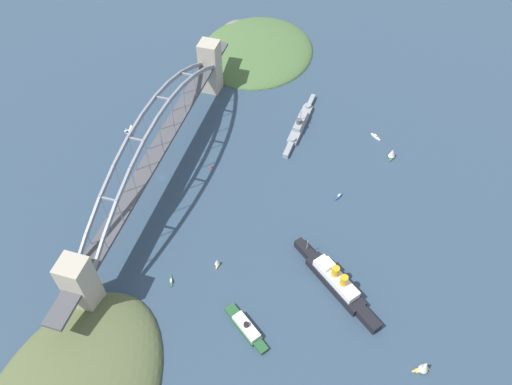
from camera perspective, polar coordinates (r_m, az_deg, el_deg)
ground_plane at (r=420.78m, az=-10.45°, el=1.67°), size 1400.00×1400.00×0.00m
harbor_arch_bridge at (r=400.51m, az=-11.02°, el=4.37°), size 303.53×17.25×66.94m
headland_west_shore at (r=548.55m, az=-0.01°, el=15.64°), size 130.17×114.96×19.59m
ocean_liner at (r=354.25m, az=8.94°, el=-9.82°), size 57.31×69.74×19.64m
naval_cruiser at (r=456.05m, az=4.94°, el=7.65°), size 85.01×11.82×18.00m
harbor_ferry_steamer at (r=338.04m, az=-1.12°, el=-14.88°), size 28.49×35.59×8.14m
seaplane_taxiing_near_bridge at (r=463.36m, az=-14.00°, el=6.71°), size 11.61×8.04×4.81m
small_boat_0 at (r=404.81m, az=9.25°, el=-0.44°), size 8.25×4.59×2.42m
small_boat_1 at (r=339.87m, az=18.39°, el=-18.01°), size 8.04×10.37×12.72m
small_boat_2 at (r=361.65m, az=-4.38°, el=-7.80°), size 6.56×4.09×7.37m
small_boat_3 at (r=440.96m, az=15.02°, el=4.27°), size 10.29×6.26×10.35m
small_boat_4 at (r=458.29m, az=13.24°, el=6.13°), size 7.54×9.12×2.30m
small_boat_5 at (r=360.67m, az=-9.49°, el=-9.76°), size 8.79×4.93×2.27m
channel_marker_buoy at (r=422.00m, az=-5.05°, el=2.89°), size 2.20×2.20×2.75m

